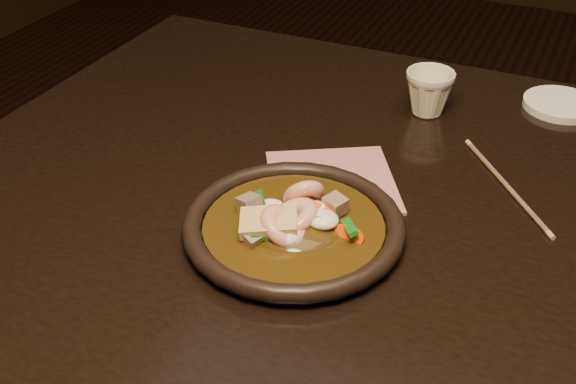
% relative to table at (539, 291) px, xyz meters
% --- Properties ---
extents(table, '(1.60, 0.90, 0.75)m').
position_rel_table_xyz_m(table, '(0.00, 0.00, 0.00)').
color(table, black).
rests_on(table, floor).
extents(plate, '(0.26, 0.26, 0.03)m').
position_rel_table_xyz_m(plate, '(-0.28, -0.12, 0.09)').
color(plate, black).
rests_on(plate, table).
extents(stirfry, '(0.16, 0.14, 0.06)m').
position_rel_table_xyz_m(stirfry, '(-0.28, -0.11, 0.10)').
color(stirfry, '#352409').
rests_on(stirfry, plate).
extents(saucer_left, '(0.11, 0.11, 0.01)m').
position_rel_table_xyz_m(saucer_left, '(-0.04, 0.36, 0.08)').
color(saucer_left, white).
rests_on(saucer_left, table).
extents(tea_cup, '(0.08, 0.08, 0.07)m').
position_rel_table_xyz_m(tea_cup, '(-0.22, 0.25, 0.11)').
color(tea_cup, silver).
rests_on(tea_cup, table).
extents(chopsticks, '(0.15, 0.19, 0.01)m').
position_rel_table_xyz_m(chopsticks, '(-0.07, 0.09, 0.08)').
color(chopsticks, tan).
rests_on(chopsticks, table).
extents(napkin, '(0.22, 0.22, 0.00)m').
position_rel_table_xyz_m(napkin, '(-0.28, 0.01, 0.08)').
color(napkin, '#B16D74').
rests_on(napkin, table).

